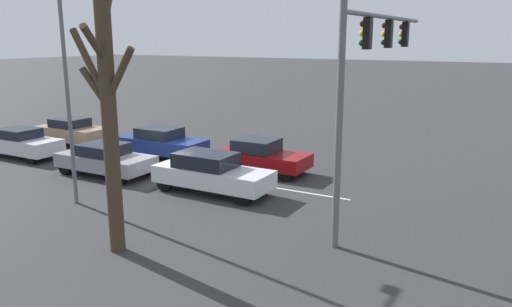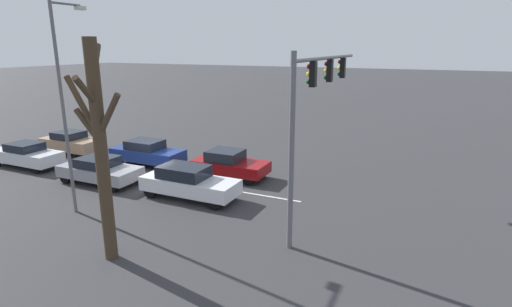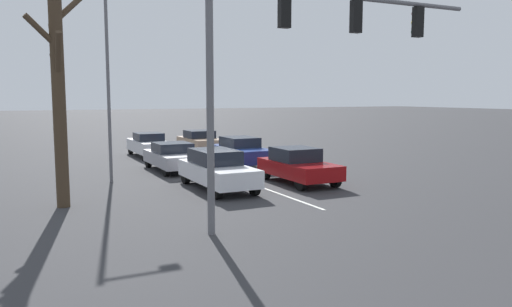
{
  "view_description": "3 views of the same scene",
  "coord_description": "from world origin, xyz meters",
  "px_view_note": "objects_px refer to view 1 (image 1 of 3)",
  "views": [
    {
      "loc": [
        17.31,
        14.83,
        5.94
      ],
      "look_at": [
        -0.88,
        4.67,
        1.1
      ],
      "focal_mm": 35.0,
      "sensor_mm": 36.0,
      "label": 1
    },
    {
      "loc": [
        16.82,
        14.62,
        7.1
      ],
      "look_at": [
        -0.31,
        6.74,
        2.01
      ],
      "focal_mm": 28.0,
      "sensor_mm": 36.0,
      "label": 2
    },
    {
      "loc": [
        9.11,
        22.56,
        3.72
      ],
      "look_at": [
        -0.0,
        4.13,
        1.35
      ],
      "focal_mm": 35.0,
      "sensor_mm": 36.0,
      "label": 3
    }
  ],
  "objects_px": {
    "street_lamp_right_shoulder": "(69,64)",
    "bare_tree_near": "(108,112)",
    "car_silver_midlane_third": "(20,143)",
    "car_tan_leftlane_third": "(72,131)",
    "car_maroon_leftlane_front": "(261,156)",
    "car_white_midlane_front": "(211,173)",
    "car_navy_leftlane_second": "(162,143)",
    "traffic_signal_gantry": "(371,61)",
    "car_gray_midlane_second": "(105,159)"
  },
  "relations": [
    {
      "from": "car_maroon_leftlane_front",
      "to": "bare_tree_near",
      "type": "xyz_separation_m",
      "value": [
        9.5,
        0.48,
        3.24
      ]
    },
    {
      "from": "car_gray_midlane_second",
      "to": "car_silver_midlane_third",
      "type": "xyz_separation_m",
      "value": [
        -0.39,
        -6.32,
        0.02
      ]
    },
    {
      "from": "car_maroon_leftlane_front",
      "to": "traffic_signal_gantry",
      "type": "relative_size",
      "value": 0.46
    },
    {
      "from": "car_white_midlane_front",
      "to": "street_lamp_right_shoulder",
      "type": "bearing_deg",
      "value": -47.26
    },
    {
      "from": "car_maroon_leftlane_front",
      "to": "car_white_midlane_front",
      "type": "bearing_deg",
      "value": -3.83
    },
    {
      "from": "car_silver_midlane_third",
      "to": "car_white_midlane_front",
      "type": "bearing_deg",
      "value": 88.76
    },
    {
      "from": "car_white_midlane_front",
      "to": "car_gray_midlane_second",
      "type": "height_order",
      "value": "car_white_midlane_front"
    },
    {
      "from": "car_navy_leftlane_second",
      "to": "street_lamp_right_shoulder",
      "type": "xyz_separation_m",
      "value": [
        6.85,
        1.75,
        4.23
      ]
    },
    {
      "from": "car_navy_leftlane_second",
      "to": "traffic_signal_gantry",
      "type": "bearing_deg",
      "value": 74.01
    },
    {
      "from": "car_maroon_leftlane_front",
      "to": "car_tan_leftlane_third",
      "type": "height_order",
      "value": "car_maroon_leftlane_front"
    },
    {
      "from": "traffic_signal_gantry",
      "to": "car_silver_midlane_third",
      "type": "bearing_deg",
      "value": -90.09
    },
    {
      "from": "traffic_signal_gantry",
      "to": "car_maroon_leftlane_front",
      "type": "bearing_deg",
      "value": -120.27
    },
    {
      "from": "car_gray_midlane_second",
      "to": "car_navy_leftlane_second",
      "type": "relative_size",
      "value": 0.98
    },
    {
      "from": "traffic_signal_gantry",
      "to": "bare_tree_near",
      "type": "xyz_separation_m",
      "value": [
        6.1,
        -5.36,
        -1.21
      ]
    },
    {
      "from": "car_maroon_leftlane_front",
      "to": "car_navy_leftlane_second",
      "type": "xyz_separation_m",
      "value": [
        0.12,
        -5.61,
        0.05
      ]
    },
    {
      "from": "car_tan_leftlane_third",
      "to": "bare_tree_near",
      "type": "distance_m",
      "value": 16.18
    },
    {
      "from": "traffic_signal_gantry",
      "to": "car_tan_leftlane_third",
      "type": "bearing_deg",
      "value": -100.69
    },
    {
      "from": "car_white_midlane_front",
      "to": "traffic_signal_gantry",
      "type": "xyz_separation_m",
      "value": [
        -0.23,
        6.08,
        4.4
      ]
    },
    {
      "from": "car_navy_leftlane_second",
      "to": "car_silver_midlane_third",
      "type": "xyz_separation_m",
      "value": [
        3.25,
        -6.52,
        -0.07
      ]
    },
    {
      "from": "car_navy_leftlane_second",
      "to": "traffic_signal_gantry",
      "type": "relative_size",
      "value": 0.5
    },
    {
      "from": "car_tan_leftlane_third",
      "to": "car_maroon_leftlane_front",
      "type": "bearing_deg",
      "value": 89.99
    },
    {
      "from": "street_lamp_right_shoulder",
      "to": "car_gray_midlane_second",
      "type": "bearing_deg",
      "value": -148.76
    },
    {
      "from": "car_maroon_leftlane_front",
      "to": "car_silver_midlane_third",
      "type": "distance_m",
      "value": 12.6
    },
    {
      "from": "car_tan_leftlane_third",
      "to": "bare_tree_near",
      "type": "height_order",
      "value": "bare_tree_near"
    },
    {
      "from": "car_silver_midlane_third",
      "to": "car_gray_midlane_second",
      "type": "bearing_deg",
      "value": 86.51
    },
    {
      "from": "traffic_signal_gantry",
      "to": "street_lamp_right_shoulder",
      "type": "bearing_deg",
      "value": -69.77
    },
    {
      "from": "street_lamp_right_shoulder",
      "to": "car_tan_leftlane_third",
      "type": "bearing_deg",
      "value": -129.9
    },
    {
      "from": "car_gray_midlane_second",
      "to": "traffic_signal_gantry",
      "type": "xyz_separation_m",
      "value": [
        -0.36,
        11.65,
        4.49
      ]
    },
    {
      "from": "car_maroon_leftlane_front",
      "to": "car_silver_midlane_third",
      "type": "relative_size",
      "value": 0.9
    },
    {
      "from": "car_silver_midlane_third",
      "to": "street_lamp_right_shoulder",
      "type": "xyz_separation_m",
      "value": [
        3.6,
        8.27,
        4.3
      ]
    },
    {
      "from": "car_maroon_leftlane_front",
      "to": "car_white_midlane_front",
      "type": "xyz_separation_m",
      "value": [
        3.63,
        -0.24,
        0.04
      ]
    },
    {
      "from": "car_white_midlane_front",
      "to": "car_silver_midlane_third",
      "type": "xyz_separation_m",
      "value": [
        -0.26,
        -11.89,
        -0.06
      ]
    },
    {
      "from": "car_tan_leftlane_third",
      "to": "street_lamp_right_shoulder",
      "type": "bearing_deg",
      "value": 50.1
    },
    {
      "from": "car_white_midlane_front",
      "to": "car_navy_leftlane_second",
      "type": "xyz_separation_m",
      "value": [
        -3.51,
        -5.37,
        0.01
      ]
    },
    {
      "from": "car_navy_leftlane_second",
      "to": "car_silver_midlane_third",
      "type": "relative_size",
      "value": 0.98
    },
    {
      "from": "car_white_midlane_front",
      "to": "car_tan_leftlane_third",
      "type": "bearing_deg",
      "value": -106.9
    },
    {
      "from": "street_lamp_right_shoulder",
      "to": "bare_tree_near",
      "type": "height_order",
      "value": "street_lamp_right_shoulder"
    },
    {
      "from": "street_lamp_right_shoulder",
      "to": "bare_tree_near",
      "type": "xyz_separation_m",
      "value": [
        2.52,
        4.34,
        -1.04
      ]
    },
    {
      "from": "car_navy_leftlane_second",
      "to": "car_tan_leftlane_third",
      "type": "xyz_separation_m",
      "value": [
        -0.12,
        -6.6,
        -0.05
      ]
    },
    {
      "from": "car_tan_leftlane_third",
      "to": "traffic_signal_gantry",
      "type": "xyz_separation_m",
      "value": [
        3.41,
        18.04,
        4.45
      ]
    },
    {
      "from": "street_lamp_right_shoulder",
      "to": "car_maroon_leftlane_front",
      "type": "bearing_deg",
      "value": 151.04
    },
    {
      "from": "car_navy_leftlane_second",
      "to": "car_tan_leftlane_third",
      "type": "bearing_deg",
      "value": -91.09
    },
    {
      "from": "car_silver_midlane_third",
      "to": "street_lamp_right_shoulder",
      "type": "bearing_deg",
      "value": 66.48
    },
    {
      "from": "car_tan_leftlane_third",
      "to": "street_lamp_right_shoulder",
      "type": "relative_size",
      "value": 0.47
    },
    {
      "from": "car_white_midlane_front",
      "to": "car_navy_leftlane_second",
      "type": "distance_m",
      "value": 6.42
    },
    {
      "from": "car_gray_midlane_second",
      "to": "car_tan_leftlane_third",
      "type": "bearing_deg",
      "value": -120.46
    },
    {
      "from": "car_gray_midlane_second",
      "to": "traffic_signal_gantry",
      "type": "relative_size",
      "value": 0.49
    },
    {
      "from": "car_white_midlane_front",
      "to": "car_tan_leftlane_third",
      "type": "relative_size",
      "value": 1.13
    },
    {
      "from": "car_navy_leftlane_second",
      "to": "bare_tree_near",
      "type": "height_order",
      "value": "bare_tree_near"
    },
    {
      "from": "traffic_signal_gantry",
      "to": "street_lamp_right_shoulder",
      "type": "relative_size",
      "value": 1.02
    }
  ]
}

